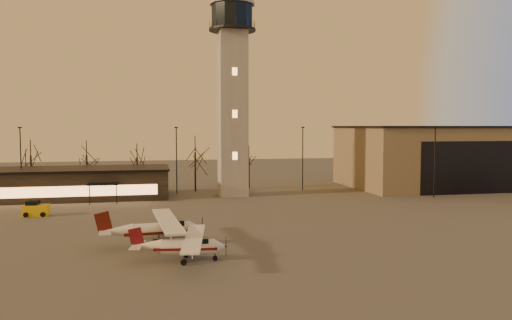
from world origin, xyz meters
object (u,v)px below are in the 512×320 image
Objects in this scene: control_tower at (233,84)px; service_cart at (36,210)px; terminal at (78,183)px; cessna_front at (190,249)px; cessna_rear at (163,233)px; hangar at (438,156)px.

service_cart is at bearing -154.15° from control_tower.
terminal is 39.14m from cessna_front.
cessna_rear is at bearing -110.14° from control_tower.
cessna_rear is at bearing -46.47° from service_cart.
terminal is at bearing 84.16° from service_cart.
control_tower is 37.90m from hangar.
control_tower reaches higher than service_cart.
terminal is at bearing 117.54° from cessna_front.
service_cart is (-24.75, -11.99, -15.66)m from control_tower.
hangar is at bearing 49.00° from cessna_front.
cessna_front is at bearing -139.16° from hangar.
control_tower is 3.33× the size of cessna_front.
cessna_rear is (-10.87, -29.63, -15.21)m from control_tower.
terminal is at bearing -178.03° from hangar.
cessna_rear is 22.45m from service_cart.
cessna_front is 3.39× the size of service_cart.
cessna_front is at bearing -104.47° from control_tower.
service_cart is at bearing 132.62° from cessna_front.
hangar reaches higher than service_cart.
hangar is at bearing 31.00° from cessna_rear.
cessna_rear is at bearing -70.61° from terminal.
terminal is 14.32m from service_cart.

